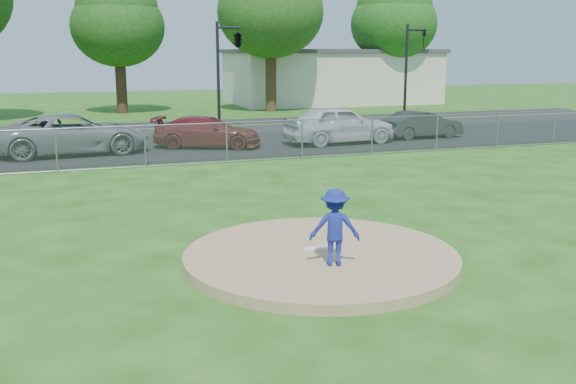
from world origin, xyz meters
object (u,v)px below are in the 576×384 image
object	(u,v)px
traffic_signal_center	(236,41)
parked_car_darkred	(208,132)
traffic_signal_right	(410,65)
parked_car_pearl	(339,124)
tree_center	(117,15)
commercial_building	(331,76)
parked_car_charcoal	(422,124)
parked_car_gray	(74,134)
tree_far_right	(394,13)
pitcher	(335,227)

from	to	relation	value
traffic_signal_center	parked_car_darkred	xyz separation A→B (m)	(-2.84, -5.92, -3.93)
traffic_signal_right	parked_car_pearl	size ratio (longest dim) A/B	1.11
parked_car_darkred	parked_car_pearl	bearing A→B (deg)	-73.84
tree_center	traffic_signal_center	distance (m)	13.12
traffic_signal_right	parked_car_darkred	distance (m)	14.63
commercial_building	parked_car_charcoal	bearing A→B (deg)	-101.29
parked_car_gray	parked_car_charcoal	world-z (taller)	parked_car_gray
parked_car_pearl	tree_far_right	bearing A→B (deg)	-37.10
traffic_signal_center	parked_car_gray	size ratio (longest dim) A/B	0.96
pitcher	parked_car_darkred	distance (m)	16.90
tree_center	parked_car_charcoal	world-z (taller)	tree_center
tree_center	parked_car_charcoal	size ratio (longest dim) A/B	2.50
traffic_signal_center	parked_car_charcoal	bearing A→B (deg)	-38.70
traffic_signal_right	parked_car_charcoal	distance (m)	7.18
parked_car_darkred	parked_car_charcoal	xyz separation A→B (m)	(10.46, -0.18, -0.02)
tree_center	tree_far_right	distance (m)	21.03
parked_car_pearl	parked_car_charcoal	xyz separation A→B (m)	(4.56, 0.50, -0.21)
parked_car_darkred	traffic_signal_center	bearing A→B (deg)	-2.84
tree_far_right	parked_car_darkred	world-z (taller)	tree_far_right
traffic_signal_right	parked_car_gray	xyz separation A→B (m)	(-18.58, -6.02, -2.54)
parked_car_pearl	parked_car_charcoal	distance (m)	4.59
traffic_signal_center	traffic_signal_right	distance (m)	10.34
tree_far_right	parked_car_pearl	xyz separation A→B (m)	(-12.97, -19.61, -6.19)
tree_far_right	parked_car_charcoal	size ratio (longest dim) A/B	2.73
parked_car_gray	parked_car_pearl	bearing A→B (deg)	-98.36
traffic_signal_center	parked_car_pearl	size ratio (longest dim) A/B	1.11
traffic_signal_right	parked_car_charcoal	world-z (taller)	traffic_signal_right
parked_car_gray	parked_car_pearl	distance (m)	11.39
parked_car_pearl	parked_car_charcoal	world-z (taller)	parked_car_pearl
commercial_building	parked_car_pearl	size ratio (longest dim) A/B	3.24
parked_car_gray	parked_car_darkred	bearing A→B (deg)	-94.39
traffic_signal_right	pitcher	size ratio (longest dim) A/B	3.90
parked_car_pearl	pitcher	bearing A→B (deg)	152.74
tree_far_right	parked_car_charcoal	world-z (taller)	tree_far_right
traffic_signal_center	parked_car_gray	xyz separation A→B (m)	(-8.32, -6.02, -3.79)
parked_car_pearl	parked_car_darkred	bearing A→B (deg)	79.75
traffic_signal_center	parked_car_darkred	world-z (taller)	traffic_signal_center
tree_center	traffic_signal_center	size ratio (longest dim) A/B	1.76
traffic_signal_center	parked_car_charcoal	distance (m)	10.53
tree_far_right	parked_car_pearl	world-z (taller)	tree_far_right
traffic_signal_right	parked_car_pearl	distance (m)	10.09
commercial_building	parked_car_darkred	xyz separation A→B (m)	(-14.87, -21.92, -1.48)
pitcher	commercial_building	bearing A→B (deg)	-93.27
traffic_signal_center	traffic_signal_right	size ratio (longest dim) A/B	1.00
commercial_building	parked_car_pearl	bearing A→B (deg)	-111.64
commercial_building	tree_center	xyz separation A→B (m)	(-17.00, -4.00, 4.31)
tree_center	commercial_building	bearing A→B (deg)	13.24
pitcher	tree_far_right	bearing A→B (deg)	-100.05
traffic_signal_center	traffic_signal_right	bearing A→B (deg)	0.00
traffic_signal_center	pitcher	distance (m)	23.42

